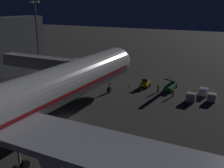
{
  "coord_description": "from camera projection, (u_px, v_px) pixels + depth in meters",
  "views": [
    {
      "loc": [
        -24.56,
        31.38,
        17.87
      ],
      "look_at": [
        -3.0,
        -10.76,
        3.5
      ],
      "focal_mm": 42.41,
      "sensor_mm": 36.0,
      "label": 1
    }
  ],
  "objects": [
    {
      "name": "belt_loader",
      "position": [
        171.0,
        86.0,
        57.38
      ],
      "size": [
        1.96,
        8.87,
        3.52
      ],
      "color": "#287038",
      "rests_on": "ground_plane"
    },
    {
      "name": "baggage_container_spare",
      "position": [
        204.0,
        92.0,
        53.78
      ],
      "size": [
        1.63,
        1.59,
        1.51
      ],
      "primitive_type": "cube",
      "color": "#B7BABF",
      "rests_on": "ground_plane"
    },
    {
      "name": "apron_floodlight_mast",
      "position": [
        37.0,
        32.0,
        69.96
      ],
      "size": [
        2.9,
        0.5,
        18.67
      ],
      "color": "#59595E",
      "rests_on": "ground_plane"
    },
    {
      "name": "baggage_tug_lead",
      "position": [
        145.0,
        84.0,
        59.04
      ],
      "size": [
        1.86,
        2.54,
        1.95
      ],
      "color": "yellow",
      "rests_on": "ground_plane"
    },
    {
      "name": "baggage_container_mid_row",
      "position": [
        191.0,
        97.0,
        50.48
      ],
      "size": [
        1.74,
        1.5,
        1.64
      ],
      "primitive_type": "cube",
      "color": "#B7BABF",
      "rests_on": "ground_plane"
    },
    {
      "name": "baggage_container_near_belt",
      "position": [
        212.0,
        97.0,
        50.49
      ],
      "size": [
        1.5,
        1.59,
        1.53
      ],
      "primitive_type": "cube",
      "color": "#B7BABF",
      "rests_on": "ground_plane"
    },
    {
      "name": "traffic_cone_nose_port",
      "position": [
        129.0,
        86.0,
        59.27
      ],
      "size": [
        0.36,
        0.36,
        0.55
      ],
      "primitive_type": "cone",
      "color": "orange",
      "rests_on": "ground_plane"
    },
    {
      "name": "ground_crew_under_port_wing",
      "position": [
        173.0,
        92.0,
        52.95
      ],
      "size": [
        0.4,
        0.4,
        1.75
      ],
      "color": "black",
      "rests_on": "ground_plane"
    },
    {
      "name": "traffic_cone_nose_starboard",
      "position": [
        112.0,
        83.0,
        61.19
      ],
      "size": [
        0.36,
        0.36,
        0.55
      ],
      "primitive_type": "cone",
      "color": "orange",
      "rests_on": "ground_plane"
    },
    {
      "name": "ground_crew_near_nose_gear",
      "position": [
        158.0,
        88.0,
        55.67
      ],
      "size": [
        0.4,
        0.4,
        1.79
      ],
      "color": "black",
      "rests_on": "ground_plane"
    },
    {
      "name": "jet_bridge",
      "position": [
        49.0,
        64.0,
        54.59
      ],
      "size": [
        21.01,
        3.4,
        7.54
      ],
      "color": "#9E9E99",
      "rests_on": "ground_plane"
    },
    {
      "name": "ground_plane",
      "position": [
        65.0,
        119.0,
        42.63
      ],
      "size": [
        320.0,
        320.0,
        0.0
      ],
      "primitive_type": "plane",
      "color": "#383533"
    },
    {
      "name": "ground_crew_by_tug",
      "position": [
        194.0,
        92.0,
        52.81
      ],
      "size": [
        0.4,
        0.4,
        1.85
      ],
      "color": "black",
      "rests_on": "ground_plane"
    }
  ]
}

